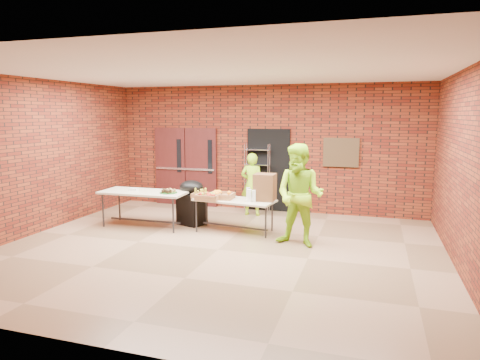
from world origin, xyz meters
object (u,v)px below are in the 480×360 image
table_left (144,194)px  covered_grill (192,202)px  table_right (234,202)px  wire_rack (257,178)px  coffee_dispenser (265,187)px  volunteer_man (300,195)px  volunteer_woman (252,184)px

table_left → covered_grill: covered_grill is taller
table_left → table_right: bearing=4.2°
wire_rack → coffee_dispenser: (0.70, -1.97, 0.11)m
covered_grill → wire_rack: bearing=78.4°
coffee_dispenser → wire_rack: bearing=109.5°
coffee_dispenser → volunteer_man: (0.84, -0.65, -0.01)m
volunteer_man → covered_grill: bearing=173.9°
covered_grill → volunteer_man: bearing=0.6°
covered_grill → volunteer_woman: size_ratio=0.65×
table_right → covered_grill: 1.15m
table_right → volunteer_man: 1.61m
table_right → volunteer_woman: bearing=99.9°
volunteer_man → table_left: bearing=-174.1°
table_right → volunteer_woman: volunteer_woman is taller
wire_rack → volunteer_man: 3.04m
covered_grill → volunteer_woman: 1.66m
table_left → table_right: (2.03, 0.18, -0.09)m
wire_rack → volunteer_man: bearing=-62.4°
table_right → volunteer_man: volunteer_man is taller
table_left → volunteer_woman: volunteer_woman is taller
wire_rack → coffee_dispenser: 2.09m
wire_rack → volunteer_woman: bearing=-91.7°
table_left → volunteer_man: bearing=-7.0°
table_left → covered_grill: 1.06m
wire_rack → table_right: wire_rack is taller
table_right → volunteer_woman: size_ratio=1.15×
coffee_dispenser → table_left: bearing=-174.4°
covered_grill → volunteer_man: (2.58, -0.85, 0.46)m
wire_rack → volunteer_man: volunteer_man is taller
volunteer_woman → table_right: bearing=90.5°
table_right → wire_rack: bearing=99.7°
volunteer_man → volunteer_woman: bearing=138.0°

